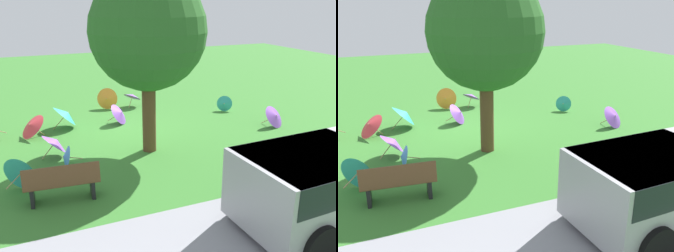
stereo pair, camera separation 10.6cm
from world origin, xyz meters
TOP-DOWN VIEW (x-y plane):
  - ground at (0.00, 0.00)m, footprint 40.00×40.00m
  - road_strip at (0.00, 6.38)m, footprint 40.00×3.59m
  - park_bench at (2.74, 3.35)m, footprint 1.64×0.62m
  - shade_tree at (-0.02, 1.32)m, footprint 3.17×3.17m
  - parasol_purple_0 at (-1.02, -3.32)m, footprint 0.94×0.95m
  - parasol_teal_0 at (1.87, -1.66)m, footprint 0.91×0.99m
  - parasol_purple_1 at (0.06, -1.39)m, footprint 0.91×0.97m
  - parasol_orange_0 at (0.02, -3.40)m, footprint 0.88×0.89m
  - parasol_purple_2 at (-4.74, 1.03)m, footprint 1.00×0.90m
  - parasol_red_1 at (3.05, -1.11)m, footprint 0.99×1.09m
  - parasol_purple_3 at (2.55, 0.76)m, footprint 0.79×0.85m
  - parasol_blue_4 at (2.42, 1.61)m, footprint 0.58×0.61m
  - parasol_teal_1 at (3.50, 2.40)m, footprint 0.89×0.88m
  - parasol_teal_2 at (-4.12, -1.28)m, footprint 0.63×0.65m

SIDE VIEW (x-z plane):
  - ground at x=0.00m, z-range 0.00..0.00m
  - road_strip at x=0.00m, z-range 0.00..0.01m
  - parasol_blue_4 at x=2.42m, z-range 0.00..0.61m
  - parasol_teal_2 at x=-4.12m, z-range 0.00..0.61m
  - parasol_purple_2 at x=-4.74m, z-range 0.00..0.75m
  - parasol_purple_1 at x=0.06m, z-range 0.00..0.75m
  - parasol_red_1 at x=3.05m, z-range 0.02..0.79m
  - parasol_orange_0 at x=0.02m, z-range 0.00..0.85m
  - parasol_teal_1 at x=3.50m, z-range 0.00..0.87m
  - parasol_purple_3 at x=2.55m, z-range 0.07..0.84m
  - parasol_purple_0 at x=-1.02m, z-range 0.12..0.79m
  - park_bench at x=2.74m, z-range 0.01..0.92m
  - parasol_teal_0 at x=1.87m, z-range 0.04..0.93m
  - shade_tree at x=-0.02m, z-range 0.88..5.85m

